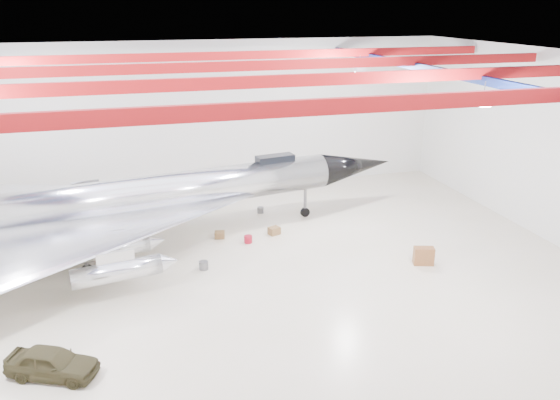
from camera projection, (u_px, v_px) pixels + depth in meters
name	position (u px, v px, depth m)	size (l,w,h in m)	color
floor	(216.00, 284.00, 27.59)	(40.00, 40.00, 0.00)	beige
wall_back	(178.00, 119.00, 39.30)	(40.00, 40.00, 0.00)	silver
ceiling	(206.00, 61.00, 23.87)	(40.00, 40.00, 0.00)	#0A0F38
ceiling_structure	(206.00, 76.00, 24.09)	(39.50, 29.50, 1.08)	maroon
jet_aircraft	(154.00, 199.00, 31.50)	(30.41, 19.92, 8.32)	silver
jeep	(52.00, 363.00, 20.55)	(1.39, 3.47, 1.18)	#36311B
desk	(424.00, 256.00, 29.49)	(1.07, 0.54, 0.98)	brown
crate_ply	(73.00, 250.00, 30.93)	(0.59, 0.47, 0.41)	olive
toolbox_red	(133.00, 236.00, 32.95)	(0.39, 0.31, 0.27)	#A61024
engine_drum	(204.00, 265.00, 29.03)	(0.49, 0.49, 0.44)	#59595B
parts_bin	(274.00, 231.00, 33.44)	(0.65, 0.52, 0.46)	olive
crate_small	(81.00, 230.00, 33.71)	(0.42, 0.33, 0.29)	#59595B
tool_chest	(248.00, 239.00, 32.27)	(0.48, 0.48, 0.43)	#A61024
oil_barrel	(220.00, 235.00, 32.92)	(0.59, 0.47, 0.41)	olive
spares_box	(260.00, 210.00, 36.90)	(0.44, 0.44, 0.39)	#59595B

